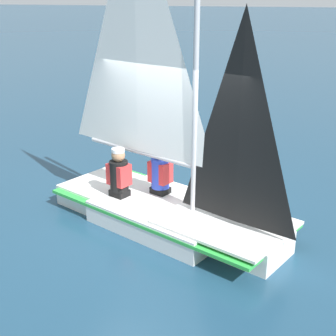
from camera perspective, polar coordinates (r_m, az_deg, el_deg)
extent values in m
plane|color=navy|center=(7.59, 0.00, -6.74)|extent=(260.00, 260.00, 0.00)
cube|color=white|center=(7.51, 0.00, -5.55)|extent=(2.21, 2.57, 0.35)
cube|color=white|center=(6.75, 10.24, -9.10)|extent=(1.12, 1.15, 0.35)
cube|color=white|center=(8.48, -8.04, -2.60)|extent=(1.55, 1.31, 0.35)
cube|color=green|center=(7.46, 0.00, -4.78)|extent=(2.82, 4.16, 0.05)
cube|color=silver|center=(6.86, 7.05, -6.56)|extent=(1.96, 2.16, 0.04)
cylinder|color=#B7B7BC|center=(6.49, 3.45, 13.36)|extent=(0.08, 0.08, 4.64)
cylinder|color=#B7B7BC|center=(7.53, -3.54, 1.98)|extent=(0.84, 2.07, 0.07)
pyramid|color=white|center=(7.16, -3.89, 16.61)|extent=(0.78, 1.96, 3.75)
pyramid|color=black|center=(6.24, 8.80, 5.73)|extent=(0.52, 1.26, 2.91)
cube|color=black|center=(8.86, -10.29, -2.07)|extent=(0.06, 0.09, 0.25)
cube|color=black|center=(7.86, -0.93, -3.87)|extent=(0.32, 0.35, 0.45)
cylinder|color=blue|center=(7.68, -0.95, -0.64)|extent=(0.39, 0.39, 0.50)
cube|color=red|center=(7.67, -0.95, -0.46)|extent=(0.36, 0.41, 0.35)
sphere|color=tan|center=(7.56, -0.96, 1.83)|extent=(0.22, 0.22, 0.22)
cylinder|color=black|center=(7.53, -0.97, 2.43)|extent=(0.27, 0.27, 0.06)
cube|color=black|center=(7.80, -5.87, -4.18)|extent=(0.32, 0.35, 0.45)
cylinder|color=black|center=(7.62, -6.00, -0.93)|extent=(0.39, 0.39, 0.50)
cube|color=red|center=(7.61, -6.00, -0.76)|extent=(0.36, 0.41, 0.35)
sphere|color=#A87A56|center=(7.50, -6.09, 1.55)|extent=(0.22, 0.22, 0.22)
cylinder|color=white|center=(7.47, -6.12, 2.15)|extent=(0.27, 0.27, 0.06)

